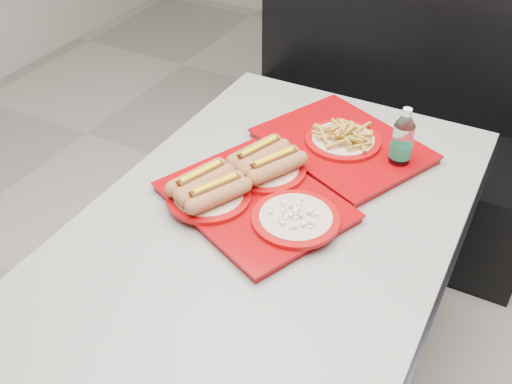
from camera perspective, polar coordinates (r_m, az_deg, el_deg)
The scene contains 5 objects.
diner_table at distance 1.66m, azimuth 1.23°, elevation -6.88°, with size 0.92×1.42×0.75m.
booth_bench at distance 2.59m, azimuth 12.23°, elevation 5.55°, with size 1.30×0.57×1.35m.
tray_near at distance 1.58m, azimuth -0.45°, elevation 0.12°, with size 0.56×0.51×0.10m.
tray_far at distance 1.81m, azimuth 8.27°, elevation 4.75°, with size 0.57×0.52×0.09m.
water_bottle at distance 1.72m, azimuth 13.71°, elevation 4.49°, with size 0.06×0.06×0.20m.
Camera 1 is at (0.52, -1.06, 1.75)m, focal length 42.00 mm.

